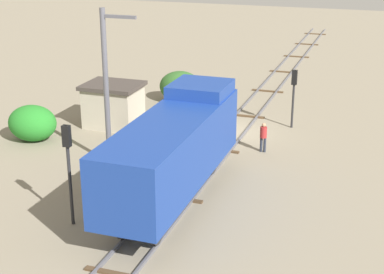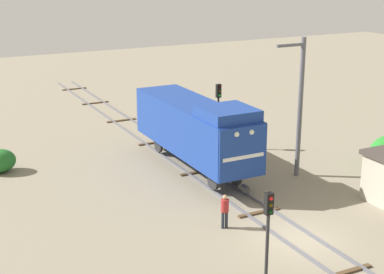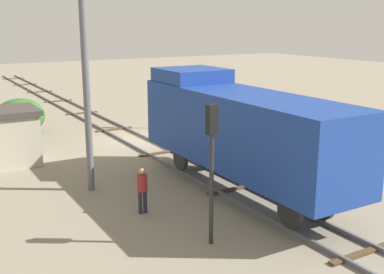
{
  "view_description": "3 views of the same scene",
  "coord_description": "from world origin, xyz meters",
  "px_view_note": "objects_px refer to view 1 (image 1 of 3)",
  "views": [
    {
      "loc": [
        -8.64,
        33.01,
        12.0
      ],
      "look_at": [
        -0.04,
        8.0,
        2.43
      ],
      "focal_mm": 55.0,
      "sensor_mm": 36.0,
      "label": 1
    },
    {
      "loc": [
        -15.45,
        -19.5,
        12.37
      ],
      "look_at": [
        -0.62,
        9.55,
        2.43
      ],
      "focal_mm": 55.0,
      "sensor_mm": 36.0,
      "label": 2
    },
    {
      "loc": [
        10.98,
        25.29,
        6.8
      ],
      "look_at": [
        0.44,
        7.37,
        1.8
      ],
      "focal_mm": 45.0,
      "sensor_mm": 36.0,
      "label": 3
    }
  ],
  "objects_px": {
    "locomotive": "(174,146)",
    "traffic_signal_near": "(294,88)",
    "relay_hut": "(113,105)",
    "worker_near_track": "(263,135)",
    "traffic_signal_mid": "(68,157)",
    "worker_by_signal": "(93,171)",
    "catenary_mast": "(107,84)"
  },
  "relations": [
    {
      "from": "locomotive",
      "to": "traffic_signal_near",
      "type": "height_order",
      "value": "locomotive"
    },
    {
      "from": "relay_hut",
      "to": "worker_near_track",
      "type": "bearing_deg",
      "value": 171.83
    },
    {
      "from": "traffic_signal_mid",
      "to": "relay_hut",
      "type": "bearing_deg",
      "value": -71.63
    },
    {
      "from": "traffic_signal_mid",
      "to": "relay_hut",
      "type": "relative_size",
      "value": 1.27
    },
    {
      "from": "traffic_signal_near",
      "to": "relay_hut",
      "type": "height_order",
      "value": "traffic_signal_near"
    },
    {
      "from": "locomotive",
      "to": "worker_by_signal",
      "type": "relative_size",
      "value": 6.82
    },
    {
      "from": "worker_by_signal",
      "to": "relay_hut",
      "type": "bearing_deg",
      "value": -27.14
    },
    {
      "from": "traffic_signal_near",
      "to": "worker_by_signal",
      "type": "bearing_deg",
      "value": 59.0
    },
    {
      "from": "worker_near_track",
      "to": "relay_hut",
      "type": "relative_size",
      "value": 0.49
    },
    {
      "from": "traffic_signal_near",
      "to": "traffic_signal_mid",
      "type": "xyz_separation_m",
      "value": [
        6.6,
        15.65,
        0.49
      ]
    },
    {
      "from": "locomotive",
      "to": "traffic_signal_mid",
      "type": "xyz_separation_m",
      "value": [
        3.4,
        3.29,
        0.29
      ]
    },
    {
      "from": "catenary_mast",
      "to": "locomotive",
      "type": "bearing_deg",
      "value": 145.52
    },
    {
      "from": "worker_by_signal",
      "to": "relay_hut",
      "type": "xyz_separation_m",
      "value": [
        3.3,
        -9.01,
        0.4
      ]
    },
    {
      "from": "worker_near_track",
      "to": "worker_by_signal",
      "type": "xyz_separation_m",
      "value": [
        6.6,
        7.58,
        0.0
      ]
    },
    {
      "from": "worker_near_track",
      "to": "relay_hut",
      "type": "xyz_separation_m",
      "value": [
        9.9,
        -1.42,
        0.4
      ]
    },
    {
      "from": "traffic_signal_mid",
      "to": "traffic_signal_near",
      "type": "bearing_deg",
      "value": -112.86
    },
    {
      "from": "relay_hut",
      "to": "traffic_signal_mid",
      "type": "bearing_deg",
      "value": 108.37
    },
    {
      "from": "locomotive",
      "to": "catenary_mast",
      "type": "xyz_separation_m",
      "value": [
        4.94,
        -3.39,
        1.57
      ]
    },
    {
      "from": "worker_by_signal",
      "to": "catenary_mast",
      "type": "bearing_deg",
      "value": -34.8
    },
    {
      "from": "worker_near_track",
      "to": "worker_by_signal",
      "type": "bearing_deg",
      "value": -44.44
    },
    {
      "from": "traffic_signal_mid",
      "to": "locomotive",
      "type": "bearing_deg",
      "value": -135.9
    },
    {
      "from": "traffic_signal_mid",
      "to": "worker_by_signal",
      "type": "distance_m",
      "value": 4.01
    },
    {
      "from": "worker_near_track",
      "to": "relay_hut",
      "type": "distance_m",
      "value": 10.01
    },
    {
      "from": "worker_by_signal",
      "to": "worker_near_track",
      "type": "bearing_deg",
      "value": -88.29
    },
    {
      "from": "traffic_signal_near",
      "to": "relay_hut",
      "type": "relative_size",
      "value": 1.05
    },
    {
      "from": "relay_hut",
      "to": "locomotive",
      "type": "bearing_deg",
      "value": 129.65
    },
    {
      "from": "locomotive",
      "to": "catenary_mast",
      "type": "relative_size",
      "value": 1.42
    },
    {
      "from": "worker_by_signal",
      "to": "traffic_signal_mid",
      "type": "bearing_deg",
      "value": 146.21
    },
    {
      "from": "locomotive",
      "to": "relay_hut",
      "type": "xyz_separation_m",
      "value": [
        7.5,
        -9.05,
        -1.38
      ]
    },
    {
      "from": "traffic_signal_near",
      "to": "worker_by_signal",
      "type": "xyz_separation_m",
      "value": [
        7.4,
        12.31,
        -1.58
      ]
    },
    {
      "from": "traffic_signal_near",
      "to": "worker_by_signal",
      "type": "relative_size",
      "value": 2.17
    },
    {
      "from": "worker_near_track",
      "to": "worker_by_signal",
      "type": "distance_m",
      "value": 10.05
    }
  ]
}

